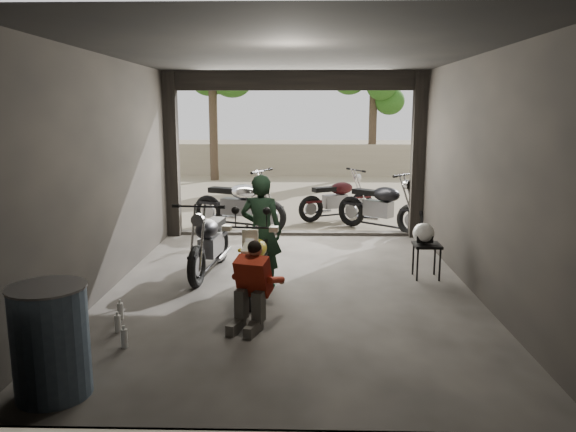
{
  "coord_description": "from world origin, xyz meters",
  "views": [
    {
      "loc": [
        0.16,
        -7.49,
        2.47
      ],
      "look_at": [
        -0.05,
        0.6,
        0.94
      ],
      "focal_mm": 35.0,
      "sensor_mm": 36.0,
      "label": 1
    }
  ],
  "objects_px": {
    "outside_bike_b": "(337,195)",
    "outside_bike_c": "(381,202)",
    "oil_drum": "(51,343)",
    "sign_post": "(462,167)",
    "left_bike": "(209,237)",
    "mechanic": "(250,289)",
    "stool": "(427,249)",
    "outside_bike_a": "(239,199)",
    "helmet": "(424,233)",
    "main_bike": "(257,257)",
    "rider": "(261,231)"
  },
  "relations": [
    {
      "from": "outside_bike_b",
      "to": "outside_bike_c",
      "type": "distance_m",
      "value": 1.47
    },
    {
      "from": "oil_drum",
      "to": "sign_post",
      "type": "height_order",
      "value": "sign_post"
    },
    {
      "from": "left_bike",
      "to": "sign_post",
      "type": "xyz_separation_m",
      "value": [
        4.47,
        2.61,
        0.82
      ]
    },
    {
      "from": "outside_bike_b",
      "to": "oil_drum",
      "type": "height_order",
      "value": "outside_bike_b"
    },
    {
      "from": "mechanic",
      "to": "stool",
      "type": "height_order",
      "value": "mechanic"
    },
    {
      "from": "outside_bike_a",
      "to": "mechanic",
      "type": "relative_size",
      "value": 1.96
    },
    {
      "from": "outside_bike_c",
      "to": "stool",
      "type": "xyz_separation_m",
      "value": [
        0.23,
        -3.33,
        -0.16
      ]
    },
    {
      "from": "oil_drum",
      "to": "outside_bike_a",
      "type": "bearing_deg",
      "value": 83.19
    },
    {
      "from": "helmet",
      "to": "stool",
      "type": "bearing_deg",
      "value": -28.65
    },
    {
      "from": "left_bike",
      "to": "oil_drum",
      "type": "xyz_separation_m",
      "value": [
        -0.75,
        -3.76,
        -0.08
      ]
    },
    {
      "from": "main_bike",
      "to": "stool",
      "type": "bearing_deg",
      "value": 23.44
    },
    {
      "from": "main_bike",
      "to": "outside_bike_a",
      "type": "xyz_separation_m",
      "value": [
        -0.73,
        4.21,
        0.11
      ]
    },
    {
      "from": "main_bike",
      "to": "stool",
      "type": "relative_size",
      "value": 2.99
    },
    {
      "from": "outside_bike_c",
      "to": "mechanic",
      "type": "distance_m",
      "value": 5.77
    },
    {
      "from": "main_bike",
      "to": "stool",
      "type": "xyz_separation_m",
      "value": [
        2.44,
        0.81,
        -0.07
      ]
    },
    {
      "from": "rider",
      "to": "stool",
      "type": "bearing_deg",
      "value": -159.54
    },
    {
      "from": "mechanic",
      "to": "stool",
      "type": "bearing_deg",
      "value": 57.67
    },
    {
      "from": "left_bike",
      "to": "oil_drum",
      "type": "height_order",
      "value": "left_bike"
    },
    {
      "from": "outside_bike_b",
      "to": "outside_bike_c",
      "type": "bearing_deg",
      "value": -173.77
    },
    {
      "from": "main_bike",
      "to": "helmet",
      "type": "height_order",
      "value": "main_bike"
    },
    {
      "from": "stool",
      "to": "left_bike",
      "type": "bearing_deg",
      "value": 177.02
    },
    {
      "from": "left_bike",
      "to": "stool",
      "type": "xyz_separation_m",
      "value": [
        3.25,
        -0.17,
        -0.12
      ]
    },
    {
      "from": "mechanic",
      "to": "helmet",
      "type": "xyz_separation_m",
      "value": [
        2.38,
        2.05,
        0.2
      ]
    },
    {
      "from": "main_bike",
      "to": "outside_bike_c",
      "type": "bearing_deg",
      "value": 66.95
    },
    {
      "from": "helmet",
      "to": "oil_drum",
      "type": "distance_m",
      "value": 5.37
    },
    {
      "from": "stool",
      "to": "oil_drum",
      "type": "relative_size",
      "value": 0.54
    },
    {
      "from": "outside_bike_c",
      "to": "stool",
      "type": "bearing_deg",
      "value": -135.25
    },
    {
      "from": "oil_drum",
      "to": "helmet",
      "type": "bearing_deg",
      "value": 42.57
    },
    {
      "from": "sign_post",
      "to": "left_bike",
      "type": "bearing_deg",
      "value": -166.51
    },
    {
      "from": "main_bike",
      "to": "outside_bike_c",
      "type": "height_order",
      "value": "outside_bike_c"
    },
    {
      "from": "outside_bike_c",
      "to": "rider",
      "type": "xyz_separation_m",
      "value": [
        -2.18,
        -3.75,
        0.18
      ]
    },
    {
      "from": "main_bike",
      "to": "sign_post",
      "type": "xyz_separation_m",
      "value": [
        3.66,
        3.59,
        0.87
      ]
    },
    {
      "from": "main_bike",
      "to": "left_bike",
      "type": "height_order",
      "value": "left_bike"
    },
    {
      "from": "helmet",
      "to": "oil_drum",
      "type": "bearing_deg",
      "value": -126.57
    },
    {
      "from": "helmet",
      "to": "sign_post",
      "type": "distance_m",
      "value": 3.1
    },
    {
      "from": "main_bike",
      "to": "outside_bike_a",
      "type": "bearing_deg",
      "value": 104.83
    },
    {
      "from": "outside_bike_a",
      "to": "oil_drum",
      "type": "height_order",
      "value": "outside_bike_a"
    },
    {
      "from": "helmet",
      "to": "outside_bike_b",
      "type": "bearing_deg",
      "value": 113.43
    },
    {
      "from": "main_bike",
      "to": "mechanic",
      "type": "relative_size",
      "value": 1.65
    },
    {
      "from": "stool",
      "to": "oil_drum",
      "type": "bearing_deg",
      "value": -138.11
    },
    {
      "from": "rider",
      "to": "left_bike",
      "type": "bearing_deg",
      "value": -25.16
    },
    {
      "from": "left_bike",
      "to": "outside_bike_b",
      "type": "height_order",
      "value": "left_bike"
    },
    {
      "from": "outside_bike_a",
      "to": "sign_post",
      "type": "bearing_deg",
      "value": -73.82
    },
    {
      "from": "mechanic",
      "to": "outside_bike_a",
      "type": "bearing_deg",
      "value": 115.81
    },
    {
      "from": "outside_bike_b",
      "to": "helmet",
      "type": "relative_size",
      "value": 5.08
    },
    {
      "from": "helmet",
      "to": "sign_post",
      "type": "relative_size",
      "value": 0.16
    },
    {
      "from": "stool",
      "to": "sign_post",
      "type": "relative_size",
      "value": 0.25
    },
    {
      "from": "left_bike",
      "to": "rider",
      "type": "bearing_deg",
      "value": -29.2
    },
    {
      "from": "oil_drum",
      "to": "sign_post",
      "type": "xyz_separation_m",
      "value": [
        5.22,
        6.37,
        0.9
      ]
    },
    {
      "from": "outside_bike_b",
      "to": "rider",
      "type": "xyz_separation_m",
      "value": [
        -1.36,
        -4.98,
        0.23
      ]
    }
  ]
}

